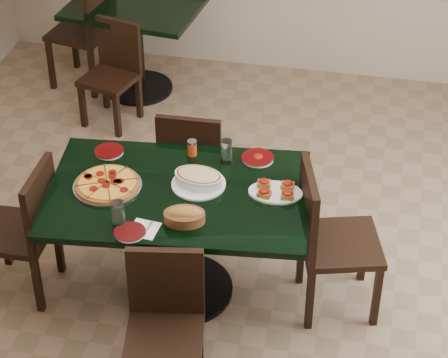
% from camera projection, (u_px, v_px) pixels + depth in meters
% --- Properties ---
extents(floor, '(5.50, 5.50, 0.00)m').
position_uv_depth(floor, '(231.00, 286.00, 5.29)').
color(floor, brown).
rests_on(floor, ground).
extents(room_shell, '(5.50, 5.50, 5.50)m').
position_uv_depth(room_shell, '(433.00, 2.00, 5.79)').
color(room_shell, silver).
rests_on(room_shell, floor).
extents(main_table, '(1.53, 1.07, 0.75)m').
position_uv_depth(main_table, '(179.00, 217.00, 4.92)').
color(main_table, black).
rests_on(main_table, floor).
extents(back_table, '(1.08, 0.84, 0.75)m').
position_uv_depth(back_table, '(136.00, 32.00, 6.86)').
color(back_table, black).
rests_on(back_table, floor).
extents(chair_far, '(0.41, 0.41, 0.86)m').
position_uv_depth(chair_far, '(193.00, 161.00, 5.52)').
color(chair_far, black).
rests_on(chair_far, floor).
extents(chair_near, '(0.45, 0.45, 0.83)m').
position_uv_depth(chair_near, '(165.00, 318.00, 4.43)').
color(chair_near, black).
rests_on(chair_near, floor).
extents(chair_right, '(0.54, 0.54, 0.94)m').
position_uv_depth(chair_right, '(326.00, 234.00, 4.86)').
color(chair_right, black).
rests_on(chair_right, floor).
extents(chair_left, '(0.41, 0.41, 0.87)m').
position_uv_depth(chair_left, '(27.00, 225.00, 4.99)').
color(chair_left, black).
rests_on(chair_left, floor).
extents(back_chair_near, '(0.46, 0.46, 0.79)m').
position_uv_depth(back_chair_near, '(114.00, 68.00, 6.57)').
color(back_chair_near, black).
rests_on(back_chair_near, floor).
extents(back_chair_left, '(0.52, 0.52, 0.95)m').
position_uv_depth(back_chair_left, '(89.00, 25.00, 6.93)').
color(back_chair_left, black).
rests_on(back_chair_left, floor).
extents(pepperoni_pizza, '(0.38, 0.38, 0.04)m').
position_uv_depth(pepperoni_pizza, '(107.00, 184.00, 4.84)').
color(pepperoni_pizza, '#B2B2B9').
rests_on(pepperoni_pizza, main_table).
extents(lasagna_casserole, '(0.30, 0.30, 0.09)m').
position_uv_depth(lasagna_casserole, '(198.00, 178.00, 4.83)').
color(lasagna_casserole, silver).
rests_on(lasagna_casserole, main_table).
extents(bread_basket, '(0.24, 0.19, 0.09)m').
position_uv_depth(bread_basket, '(184.00, 216.00, 4.57)').
color(bread_basket, brown).
rests_on(bread_basket, main_table).
extents(bruschetta_platter, '(0.31, 0.22, 0.05)m').
position_uv_depth(bruschetta_platter, '(276.00, 190.00, 4.78)').
color(bruschetta_platter, silver).
rests_on(bruschetta_platter, main_table).
extents(side_plate_near, '(0.17, 0.17, 0.02)m').
position_uv_depth(side_plate_near, '(130.00, 232.00, 4.52)').
color(side_plate_near, silver).
rests_on(side_plate_near, main_table).
extents(side_plate_far_r, '(0.19, 0.19, 0.03)m').
position_uv_depth(side_plate_far_r, '(258.00, 158.00, 5.06)').
color(side_plate_far_r, silver).
rests_on(side_plate_far_r, main_table).
extents(side_plate_far_l, '(0.17, 0.17, 0.02)m').
position_uv_depth(side_plate_far_l, '(109.00, 151.00, 5.11)').
color(side_plate_far_l, silver).
rests_on(side_plate_far_l, main_table).
extents(napkin_setting, '(0.16, 0.16, 0.01)m').
position_uv_depth(napkin_setting, '(144.00, 229.00, 4.55)').
color(napkin_setting, white).
rests_on(napkin_setting, main_table).
extents(water_glass_a, '(0.07, 0.07, 0.14)m').
position_uv_depth(water_glass_a, '(226.00, 151.00, 5.00)').
color(water_glass_a, white).
rests_on(water_glass_a, main_table).
extents(water_glass_b, '(0.07, 0.07, 0.15)m').
position_uv_depth(water_glass_b, '(118.00, 214.00, 4.53)').
color(water_glass_b, white).
rests_on(water_glass_b, main_table).
extents(pepper_shaker, '(0.06, 0.06, 0.10)m').
position_uv_depth(pepper_shaker, '(192.00, 148.00, 5.07)').
color(pepper_shaker, red).
rests_on(pepper_shaker, main_table).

